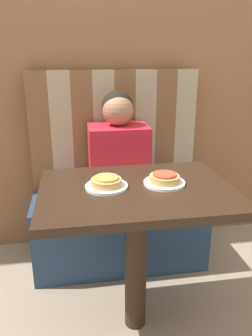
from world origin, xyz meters
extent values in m
plane|color=gray|center=(0.00, 0.00, 0.00)|extent=(12.00, 12.00, 0.00)
cube|color=brown|center=(0.00, 0.85, 1.30)|extent=(7.00, 0.05, 2.60)
cube|color=navy|center=(0.00, 0.56, 0.22)|extent=(1.02, 0.47, 0.45)
cube|color=brown|center=(-0.45, 0.75, 0.80)|extent=(0.13, 0.09, 0.71)
cube|color=tan|center=(-0.32, 0.75, 0.80)|extent=(0.13, 0.09, 0.71)
cube|color=brown|center=(-0.19, 0.75, 0.80)|extent=(0.13, 0.09, 0.71)
cube|color=tan|center=(-0.06, 0.75, 0.80)|extent=(0.13, 0.09, 0.71)
cube|color=brown|center=(0.06, 0.75, 0.80)|extent=(0.13, 0.09, 0.71)
cube|color=tan|center=(0.19, 0.75, 0.80)|extent=(0.13, 0.09, 0.71)
cube|color=brown|center=(0.32, 0.75, 0.80)|extent=(0.13, 0.09, 0.71)
cube|color=tan|center=(0.45, 0.75, 0.80)|extent=(0.13, 0.09, 0.71)
cube|color=black|center=(0.00, 0.00, 0.70)|extent=(0.81, 0.58, 0.03)
cylinder|color=black|center=(0.00, 0.00, 0.34)|extent=(0.10, 0.10, 0.68)
cube|color=red|center=(0.00, 0.56, 0.65)|extent=(0.34, 0.25, 0.42)
sphere|color=#9E7051|center=(0.00, 0.56, 0.95)|extent=(0.17, 0.17, 0.17)
sphere|color=black|center=(0.00, 0.58, 0.97)|extent=(0.18, 0.18, 0.18)
cylinder|color=white|center=(-0.12, 0.02, 0.72)|extent=(0.18, 0.18, 0.01)
cylinder|color=white|center=(0.12, 0.02, 0.72)|extent=(0.18, 0.18, 0.01)
cylinder|color=tan|center=(-0.12, 0.02, 0.74)|extent=(0.13, 0.13, 0.03)
cylinder|color=gold|center=(-0.12, 0.02, 0.76)|extent=(0.10, 0.10, 0.01)
cylinder|color=tan|center=(0.12, 0.02, 0.74)|extent=(0.13, 0.13, 0.03)
cylinder|color=#AD472D|center=(0.12, 0.02, 0.76)|extent=(0.10, 0.10, 0.01)
camera|label=1|loc=(-0.25, -1.24, 1.25)|focal=35.00mm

